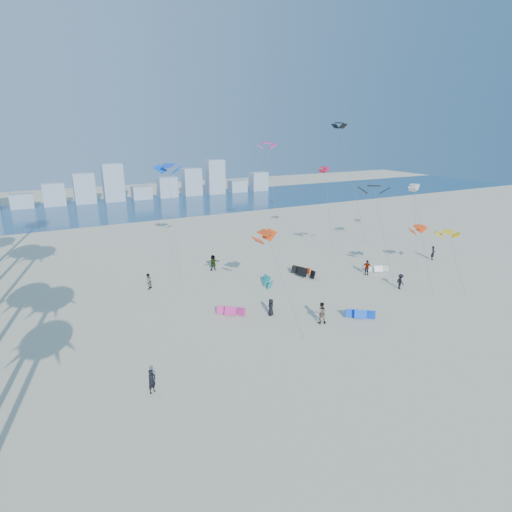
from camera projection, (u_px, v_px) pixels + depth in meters
name	position (u px, v px, depth m)	size (l,w,h in m)	color
ground	(334.00, 399.00, 26.09)	(220.00, 220.00, 0.00)	beige
ocean	(117.00, 209.00, 86.98)	(220.00, 220.00, 0.00)	navy
kitesurfer_near	(152.00, 381.00, 26.47)	(0.59, 0.39, 1.61)	black
kitesurfer_mid	(321.00, 313.00, 35.91)	(0.93, 0.72, 1.91)	gray
kitesurfers_far	(285.00, 272.00, 46.28)	(35.31, 15.59, 1.87)	black
grounded_kites	(303.00, 284.00, 43.84)	(22.73, 15.10, 1.06)	#D52F8C
flying_kites	(326.00, 178.00, 48.68)	(36.65, 26.78, 17.24)	#FF430D
distant_skyline	(102.00, 188.00, 94.00)	(85.00, 3.00, 8.40)	#9EADBF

